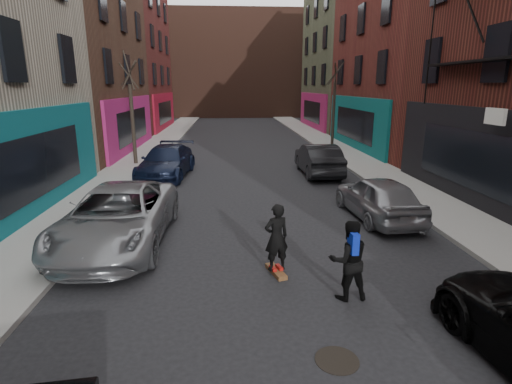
{
  "coord_description": "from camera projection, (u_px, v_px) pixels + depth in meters",
  "views": [
    {
      "loc": [
        -1.14,
        -3.81,
        4.2
      ],
      "look_at": [
        -0.47,
        5.93,
        1.6
      ],
      "focal_mm": 28.0,
      "sensor_mm": 36.0,
      "label": 1
    }
  ],
  "objects": [
    {
      "name": "skateboarder",
      "position": [
        276.0,
        237.0,
        9.01
      ],
      "size": [
        0.66,
        0.53,
        1.58
      ],
      "primitive_type": "imported",
      "rotation": [
        0.0,
        0.0,
        3.44
      ],
      "color": "black",
      "rests_on": "skateboard"
    },
    {
      "name": "pedestrian",
      "position": [
        349.0,
        260.0,
        7.97
      ],
      "size": [
        0.85,
        0.68,
        1.67
      ],
      "rotation": [
        0.0,
        0.0,
        3.21
      ],
      "color": "black",
      "rests_on": "ground"
    },
    {
      "name": "parked_left_far",
      "position": [
        118.0,
        216.0,
        10.79
      ],
      "size": [
        2.69,
        5.69,
        1.57
      ],
      "primitive_type": "imported",
      "rotation": [
        0.0,
        0.0,
        -0.02
      ],
      "color": "gray",
      "rests_on": "ground"
    },
    {
      "name": "tree_left_far",
      "position": [
        131.0,
        102.0,
        20.89
      ],
      "size": [
        2.0,
        2.0,
        6.5
      ],
      "primitive_type": null,
      "color": "black",
      "rests_on": "sidewalk_left"
    },
    {
      "name": "parked_left_end",
      "position": [
        166.0,
        162.0,
        18.85
      ],
      "size": [
        2.54,
        5.24,
        1.47
      ],
      "primitive_type": "imported",
      "rotation": [
        0.0,
        0.0,
        -0.1
      ],
      "color": "black",
      "rests_on": "ground"
    },
    {
      "name": "parked_right_far",
      "position": [
        378.0,
        197.0,
        12.92
      ],
      "size": [
        1.97,
        4.29,
        1.42
      ],
      "primitive_type": "imported",
      "rotation": [
        0.0,
        0.0,
        3.21
      ],
      "color": "gray",
      "rests_on": "ground"
    },
    {
      "name": "sidewalk_right",
      "position": [
        315.0,
        136.0,
        34.15
      ],
      "size": [
        2.5,
        84.0,
        0.13
      ],
      "primitive_type": "cube",
      "color": "gray",
      "rests_on": "ground"
    },
    {
      "name": "manhole",
      "position": [
        337.0,
        360.0,
        6.3
      ],
      "size": [
        0.92,
        0.92,
        0.01
      ],
      "primitive_type": "cylinder",
      "rotation": [
        0.0,
        0.0,
        0.4
      ],
      "color": "black",
      "rests_on": "ground"
    },
    {
      "name": "sidewalk_left",
      "position": [
        167.0,
        137.0,
        33.31
      ],
      "size": [
        2.5,
        84.0,
        0.13
      ],
      "primitive_type": "cube",
      "color": "gray",
      "rests_on": "ground"
    },
    {
      "name": "building_far",
      "position": [
        235.0,
        66.0,
        57.01
      ],
      "size": [
        40.0,
        10.0,
        14.0
      ],
      "primitive_type": "cube",
      "color": "#47281E",
      "rests_on": "ground"
    },
    {
      "name": "parked_right_end",
      "position": [
        318.0,
        159.0,
        19.39
      ],
      "size": [
        1.6,
        4.55,
        1.5
      ],
      "primitive_type": "imported",
      "rotation": [
        0.0,
        0.0,
        3.14
      ],
      "color": "black",
      "rests_on": "ground"
    },
    {
      "name": "skateboard",
      "position": [
        276.0,
        271.0,
        9.22
      ],
      "size": [
        0.45,
        0.83,
        0.1
      ],
      "primitive_type": "cube",
      "rotation": [
        0.0,
        0.0,
        0.3
      ],
      "color": "brown",
      "rests_on": "ground"
    },
    {
      "name": "tree_right_far",
      "position": [
        334.0,
        96.0,
        27.47
      ],
      "size": [
        2.0,
        2.0,
        6.8
      ],
      "primitive_type": null,
      "color": "black",
      "rests_on": "sidewalk_right"
    }
  ]
}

